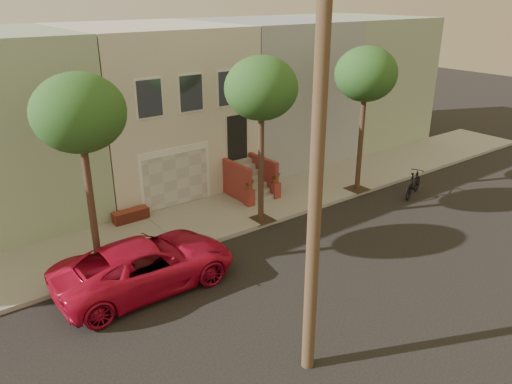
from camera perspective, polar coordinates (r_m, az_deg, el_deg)
ground at (r=16.59m, az=6.07°, el=-9.06°), size 90.00×90.00×0.00m
sidewalk at (r=20.31m, az=-4.19°, el=-2.69°), size 40.00×3.70×0.15m
house_row at (r=24.12m, az=-12.11°, el=9.78°), size 33.10×11.70×7.00m
tree_left at (r=15.18m, az=-19.47°, el=8.33°), size 2.70×2.57×6.30m
tree_mid at (r=18.16m, az=0.61°, el=11.60°), size 2.70×2.57×6.30m
tree_right at (r=21.90m, az=12.40°, el=12.87°), size 2.70×2.57×6.30m
pickup_truck at (r=15.75m, az=-12.40°, el=-8.05°), size 5.56×2.57×1.54m
motorcycle at (r=23.24m, az=17.49°, el=0.94°), size 2.05×1.20×1.19m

